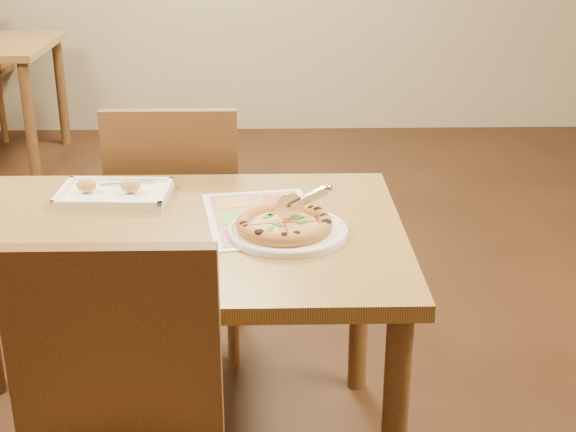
{
  "coord_description": "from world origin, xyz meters",
  "views": [
    {
      "loc": [
        0.31,
        -1.88,
        1.51
      ],
      "look_at": [
        0.35,
        -0.04,
        0.77
      ],
      "focal_mm": 50.0,
      "sensor_mm": 36.0,
      "label": 1
    }
  ],
  "objects_px": {
    "chair_far": "(176,201)",
    "plate": "(288,232)",
    "chair_near": "(110,425)",
    "appetizer_tray": "(113,194)",
    "menu": "(262,217)",
    "pizza_cutter": "(303,201)",
    "dining_table": "(151,260)",
    "pizza": "(284,224)"
  },
  "relations": [
    {
      "from": "dining_table",
      "to": "appetizer_tray",
      "type": "relative_size",
      "value": 4.19
    },
    {
      "from": "plate",
      "to": "dining_table",
      "type": "bearing_deg",
      "value": 173.18
    },
    {
      "from": "chair_near",
      "to": "pizza_cutter",
      "type": "distance_m",
      "value": 0.74
    },
    {
      "from": "appetizer_tray",
      "to": "menu",
      "type": "relative_size",
      "value": 0.78
    },
    {
      "from": "chair_near",
      "to": "menu",
      "type": "bearing_deg",
      "value": 66.71
    },
    {
      "from": "chair_near",
      "to": "plate",
      "type": "height_order",
      "value": "chair_near"
    },
    {
      "from": "dining_table",
      "to": "appetizer_tray",
      "type": "xyz_separation_m",
      "value": [
        -0.13,
        0.22,
        0.1
      ]
    },
    {
      "from": "pizza_cutter",
      "to": "appetizer_tray",
      "type": "bearing_deg",
      "value": 136.83
    },
    {
      "from": "pizza",
      "to": "pizza_cutter",
      "type": "relative_size",
      "value": 1.77
    },
    {
      "from": "chair_far",
      "to": "chair_near",
      "type": "bearing_deg",
      "value": 90.0
    },
    {
      "from": "chair_far",
      "to": "menu",
      "type": "bearing_deg",
      "value": 118.4
    },
    {
      "from": "chair_far",
      "to": "plate",
      "type": "bearing_deg",
      "value": 118.77
    },
    {
      "from": "chair_far",
      "to": "menu",
      "type": "height_order",
      "value": "chair_far"
    },
    {
      "from": "dining_table",
      "to": "menu",
      "type": "xyz_separation_m",
      "value": [
        0.29,
        0.07,
        0.09
      ]
    },
    {
      "from": "chair_near",
      "to": "appetizer_tray",
      "type": "height_order",
      "value": "chair_near"
    },
    {
      "from": "plate",
      "to": "pizza",
      "type": "relative_size",
      "value": 1.23
    },
    {
      "from": "dining_table",
      "to": "pizza",
      "type": "distance_m",
      "value": 0.37
    },
    {
      "from": "menu",
      "to": "pizza_cutter",
      "type": "bearing_deg",
      "value": -39.54
    },
    {
      "from": "chair_far",
      "to": "plate",
      "type": "distance_m",
      "value": 0.75
    },
    {
      "from": "pizza_cutter",
      "to": "menu",
      "type": "bearing_deg",
      "value": 122.27
    },
    {
      "from": "pizza",
      "to": "appetizer_tray",
      "type": "bearing_deg",
      "value": 150.37
    },
    {
      "from": "plate",
      "to": "pizza_cutter",
      "type": "height_order",
      "value": "pizza_cutter"
    },
    {
      "from": "dining_table",
      "to": "appetizer_tray",
      "type": "bearing_deg",
      "value": 119.52
    },
    {
      "from": "pizza_cutter",
      "to": "appetizer_tray",
      "type": "height_order",
      "value": "pizza_cutter"
    },
    {
      "from": "chair_near",
      "to": "menu",
      "type": "height_order",
      "value": "chair_near"
    },
    {
      "from": "dining_table",
      "to": "pizza_cutter",
      "type": "relative_size",
      "value": 9.53
    },
    {
      "from": "chair_far",
      "to": "appetizer_tray",
      "type": "height_order",
      "value": "chair_far"
    },
    {
      "from": "chair_near",
      "to": "plate",
      "type": "xyz_separation_m",
      "value": [
        0.35,
        0.56,
        0.16
      ]
    },
    {
      "from": "chair_near",
      "to": "appetizer_tray",
      "type": "xyz_separation_m",
      "value": [
        -0.13,
        0.83,
        0.17
      ]
    },
    {
      "from": "pizza",
      "to": "pizza_cutter",
      "type": "xyz_separation_m",
      "value": [
        0.05,
        0.03,
        0.05
      ]
    },
    {
      "from": "dining_table",
      "to": "chair_near",
      "type": "xyz_separation_m",
      "value": [
        0.0,
        -0.6,
        -0.07
      ]
    },
    {
      "from": "menu",
      "to": "plate",
      "type": "bearing_deg",
      "value": -59.5
    },
    {
      "from": "appetizer_tray",
      "to": "menu",
      "type": "bearing_deg",
      "value": -20.61
    },
    {
      "from": "dining_table",
      "to": "menu",
      "type": "bearing_deg",
      "value": 13.34
    },
    {
      "from": "menu",
      "to": "chair_far",
      "type": "bearing_deg",
      "value": 118.4
    },
    {
      "from": "dining_table",
      "to": "appetizer_tray",
      "type": "height_order",
      "value": "appetizer_tray"
    },
    {
      "from": "plate",
      "to": "chair_near",
      "type": "bearing_deg",
      "value": -122.3
    },
    {
      "from": "plate",
      "to": "menu",
      "type": "height_order",
      "value": "plate"
    },
    {
      "from": "pizza_cutter",
      "to": "menu",
      "type": "relative_size",
      "value": 0.34
    },
    {
      "from": "chair_near",
      "to": "pizza_cutter",
      "type": "relative_size",
      "value": 3.44
    },
    {
      "from": "dining_table",
      "to": "pizza_cutter",
      "type": "bearing_deg",
      "value": -2.5
    },
    {
      "from": "dining_table",
      "to": "plate",
      "type": "xyz_separation_m",
      "value": [
        0.35,
        -0.04,
        0.09
      ]
    }
  ]
}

